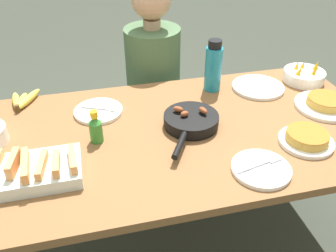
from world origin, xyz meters
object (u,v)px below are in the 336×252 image
Objects in this scene: banana_bunch at (22,101)px; empty_plate_near_front at (98,111)px; frittata_plate_center at (325,104)px; melon_tray at (37,170)px; water_bottle at (213,67)px; hot_sauce_bottle at (96,128)px; empty_plate_far_right at (258,87)px; fruit_bowl_mango at (304,75)px; person_figure at (154,98)px; frittata_plate_side at (307,138)px; empty_plate_far_left at (261,169)px; skillet at (191,121)px.

banana_bunch is 0.89× the size of empty_plate_near_front.
melon_tray is at bearing -171.94° from frittata_plate_center.
water_bottle is 1.83× the size of hot_sauce_bottle.
empty_plate_far_right is 0.27m from fruit_bowl_mango.
person_figure is at bearing 22.71° from banana_bunch.
frittata_plate_center and frittata_plate_side have the same top height.
water_bottle reaches higher than empty_plate_far_left.
empty_plate_near_front is 0.60m from person_figure.
fruit_bowl_mango reaches higher than empty_plate_far_right.
water_bottle is (0.80, 0.47, 0.09)m from melon_tray.
water_bottle reaches higher than empty_plate_far_right.
person_figure is at bearing 61.09° from hot_sauce_bottle.
person_figure is (0.34, 0.44, -0.23)m from empty_plate_near_front.
hot_sauce_bottle is 0.80m from person_figure.
hot_sauce_bottle is (0.22, 0.17, 0.03)m from melon_tray.
hot_sauce_bottle reaches higher than fruit_bowl_mango.
fruit_bowl_mango is (1.05, 0.06, 0.02)m from empty_plate_near_front.
frittata_plate_center is 1.03m from empty_plate_near_front.
frittata_plate_side reaches higher than empty_plate_near_front.
empty_plate_far_left is (0.87, -0.69, -0.01)m from banana_bunch.
melon_tray is 1.40× the size of empty_plate_near_front.
empty_plate_far_left is 0.64m from hot_sauce_bottle.
empty_plate_near_front is 1.56× the size of hot_sauce_bottle.
empty_plate_far_left is at bearing -38.59° from banana_bunch.
person_figure is (-0.19, 0.97, -0.23)m from empty_plate_far_left.
water_bottle is at bearing -4.55° from banana_bunch.
fruit_bowl_mango reaches higher than melon_tray.
melon_tray is 0.26× the size of person_figure.
hot_sauce_bottle is at bearing -165.84° from fruit_bowl_mango.
hot_sauce_bottle reaches higher than empty_plate_near_front.
fruit_bowl_mango is (0.28, 0.48, 0.01)m from frittata_plate_side.
skillet is 1.40× the size of water_bottle.
empty_plate_near_front is 1.06m from fruit_bowl_mango.
person_figure is at bearing 116.70° from frittata_plate_side.
melon_tray is 0.85× the size of skillet.
water_bottle is (-0.23, 0.05, 0.11)m from empty_plate_far_right.
empty_plate_near_front is at bearing 168.72° from frittata_plate_center.
frittata_plate_side is 0.56m from water_bottle.
frittata_plate_side is at bearing -120.09° from fruit_bowl_mango.
empty_plate_far_right is (1.13, -0.12, -0.01)m from banana_bunch.
banana_bunch is at bearing 130.06° from hot_sauce_bottle.
empty_plate_far_right is at bearing -41.91° from person_figure.
fruit_bowl_mango reaches higher than empty_plate_far_left.
frittata_plate_side is 0.27m from empty_plate_far_left.
melon_tray is (0.10, -0.54, 0.02)m from banana_bunch.
fruit_bowl_mango reaches higher than frittata_plate_side.
skillet is at bearing -87.48° from person_figure.
skillet is 1.67× the size of empty_plate_far_left.
frittata_plate_side is (1.11, -0.58, 0.01)m from banana_bunch.
banana_bunch is at bearing 175.45° from water_bottle.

